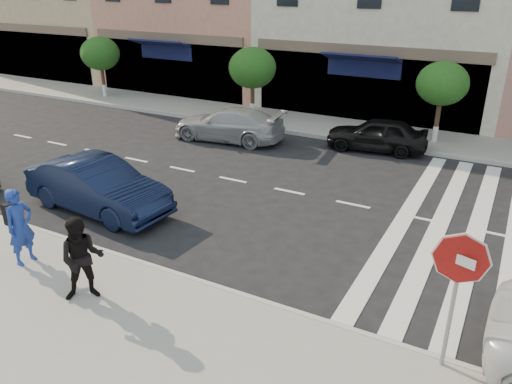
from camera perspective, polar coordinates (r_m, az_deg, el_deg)
name	(u,v)px	position (r m, az deg, el deg)	size (l,w,h in m)	color
ground	(219,250)	(12.01, -4.24, -6.60)	(120.00, 120.00, 0.00)	black
sidewalk_near	(106,340)	(9.59, -16.77, -15.84)	(60.00, 4.50, 0.15)	gray
sidewalk_far	(360,131)	(21.35, 11.81, 6.79)	(60.00, 3.00, 0.15)	gray
street_tree_wa	(100,54)	(27.97, -17.38, 14.84)	(2.00, 2.00, 3.05)	#473323
street_tree_wb	(252,68)	(22.56, -0.41, 13.97)	(2.10, 2.10, 3.06)	#473323
street_tree_c	(442,84)	(20.03, 20.53, 11.48)	(1.90, 1.90, 3.04)	#473323
stop_sign	(458,272)	(8.14, 22.13, -8.48)	(0.82, 0.32, 2.44)	gray
photographer	(20,227)	(11.96, -25.34, -3.59)	(0.63, 0.42, 1.74)	navy
walker	(82,259)	(10.20, -19.24, -7.25)	(0.84, 0.66, 1.73)	black
car_near_mid	(98,186)	(14.31, -17.64, 0.62)	(1.53, 4.38, 1.44)	black
car_far_left	(228,124)	(19.88, -3.16, 7.75)	(1.81, 4.46, 1.29)	#9C9CA1
car_far_mid	(377,134)	(19.14, 13.64, 6.43)	(1.47, 3.66, 1.25)	black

